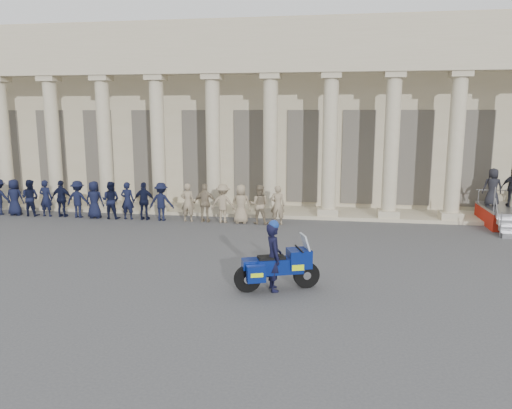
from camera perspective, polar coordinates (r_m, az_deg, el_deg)
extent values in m
plane|color=#404042|center=(15.30, -7.31, -7.22)|extent=(90.00, 90.00, 0.00)
cube|color=tan|center=(29.26, 0.94, 10.21)|extent=(40.00, 10.00, 9.00)
cube|color=tan|center=(23.59, -1.27, -0.67)|extent=(40.00, 2.60, 0.15)
cube|color=tan|center=(22.47, -1.72, 15.98)|extent=(35.80, 1.00, 1.00)
cube|color=tan|center=(22.60, -1.74, 18.76)|extent=(35.80, 1.00, 1.20)
cube|color=tan|center=(27.47, -26.37, 0.30)|extent=(0.90, 0.90, 0.30)
cylinder|color=tan|center=(27.16, -26.87, 6.44)|extent=(0.64, 0.64, 5.60)
cube|color=tan|center=(26.04, -21.70, 0.15)|extent=(0.90, 0.90, 0.30)
cylinder|color=tan|center=(25.72, -22.15, 6.63)|extent=(0.64, 0.64, 5.60)
cube|color=tan|center=(25.73, -22.60, 13.12)|extent=(0.85, 0.85, 0.24)
cube|color=tan|center=(24.81, -16.54, -0.02)|extent=(0.90, 0.90, 0.30)
cylinder|color=tan|center=(24.47, -16.90, 6.79)|extent=(0.64, 0.64, 5.60)
cube|color=tan|center=(24.49, -17.27, 13.62)|extent=(0.85, 0.85, 0.24)
cube|color=tan|center=(23.81, -10.89, -0.20)|extent=(0.90, 0.90, 0.30)
cylinder|color=tan|center=(23.45, -11.14, 6.90)|extent=(0.64, 0.64, 5.60)
cube|color=tan|center=(23.46, -11.40, 14.03)|extent=(0.85, 0.85, 0.24)
cube|color=tan|center=(23.05, -4.81, -0.39)|extent=(0.90, 0.90, 0.30)
cylinder|color=tan|center=(22.68, -4.92, 6.94)|extent=(0.64, 0.64, 5.60)
cube|color=tan|center=(22.70, -5.04, 14.32)|extent=(0.85, 0.85, 0.24)
cube|color=tan|center=(22.57, 1.61, -0.59)|extent=(0.90, 0.90, 0.30)
cylinder|color=tan|center=(22.19, 1.65, 6.90)|extent=(0.64, 0.64, 5.60)
cube|color=tan|center=(22.21, 1.69, 14.44)|extent=(0.85, 0.85, 0.24)
cube|color=tan|center=(22.38, 8.22, -0.79)|extent=(0.90, 0.90, 0.30)
cylinder|color=tan|center=(22.00, 8.42, 6.76)|extent=(0.64, 0.64, 5.60)
cube|color=tan|center=(22.02, 8.63, 14.37)|extent=(0.85, 0.85, 0.24)
cube|color=tan|center=(22.49, 14.86, -0.98)|extent=(0.90, 0.90, 0.30)
cylinder|color=tan|center=(22.12, 15.21, 6.53)|extent=(0.64, 0.64, 5.60)
cube|color=tan|center=(22.13, 15.58, 14.09)|extent=(0.85, 0.85, 0.24)
cube|color=tan|center=(22.90, 21.34, -1.15)|extent=(0.90, 0.90, 0.30)
cylinder|color=tan|center=(22.53, 21.84, 6.22)|extent=(0.64, 0.64, 5.60)
cube|color=tan|center=(22.55, 22.35, 13.63)|extent=(0.85, 0.85, 0.24)
cube|color=black|center=(29.59, -26.52, 5.34)|extent=(1.30, 0.12, 4.20)
cube|color=black|center=(28.16, -22.20, 5.46)|extent=(1.30, 0.12, 4.20)
cube|color=black|center=(26.90, -17.44, 5.55)|extent=(1.30, 0.12, 4.20)
cube|color=black|center=(25.85, -12.25, 5.61)|extent=(1.30, 0.12, 4.20)
cube|color=black|center=(25.02, -6.67, 5.63)|extent=(1.30, 0.12, 4.20)
cube|color=black|center=(24.43, -0.77, 5.58)|extent=(1.30, 0.12, 4.20)
cube|color=black|center=(24.12, 5.35, 5.48)|extent=(1.30, 0.12, 4.20)
cube|color=black|center=(24.09, 11.56, 5.30)|extent=(1.30, 0.12, 4.20)
cube|color=black|center=(24.33, 17.71, 5.07)|extent=(1.30, 0.12, 4.20)
cube|color=black|center=(24.85, 23.67, 4.79)|extent=(1.30, 0.12, 4.20)
imported|color=black|center=(25.22, -25.88, 0.74)|extent=(0.81, 0.53, 1.66)
imported|color=black|center=(24.79, -24.41, 0.71)|extent=(0.81, 0.63, 1.66)
imported|color=black|center=(24.37, -22.88, 0.66)|extent=(0.60, 0.40, 1.66)
imported|color=black|center=(23.96, -21.30, 0.62)|extent=(0.97, 0.40, 1.66)
imported|color=black|center=(23.58, -19.67, 0.58)|extent=(1.07, 0.62, 1.66)
imported|color=black|center=(23.22, -17.99, 0.53)|extent=(0.81, 0.53, 1.66)
imported|color=black|center=(22.87, -16.26, 0.48)|extent=(0.81, 0.63, 1.66)
imported|color=black|center=(22.55, -14.47, 0.43)|extent=(0.60, 0.40, 1.66)
imported|color=black|center=(22.25, -12.63, 0.38)|extent=(0.97, 0.40, 1.66)
imported|color=black|center=(21.98, -10.75, 0.33)|extent=(1.07, 0.62, 1.66)
imported|color=gray|center=(21.60, -7.81, 0.24)|extent=(0.60, 0.40, 1.66)
imported|color=gray|center=(21.39, -5.82, 0.18)|extent=(0.97, 0.40, 1.66)
imported|color=gray|center=(21.20, -3.79, 0.12)|extent=(1.07, 0.62, 1.66)
imported|color=gray|center=(21.05, -1.72, 0.06)|extent=(0.81, 0.53, 1.66)
imported|color=gray|center=(20.91, 0.37, 0.00)|extent=(0.81, 0.63, 1.66)
imported|color=gray|center=(20.81, 2.48, -0.06)|extent=(0.60, 0.40, 1.66)
cube|color=#AC1B0D|center=(22.93, 24.58, -1.27)|extent=(0.04, 2.75, 0.68)
cube|color=gray|center=(21.69, 27.11, -1.18)|extent=(1.10, 0.28, 0.19)
imported|color=black|center=(23.01, 25.42, 1.81)|extent=(0.77, 0.50, 1.58)
cylinder|color=black|center=(13.51, 5.78, -8.02)|extent=(0.71, 0.39, 0.70)
cylinder|color=black|center=(13.14, -0.98, -8.50)|extent=(0.71, 0.39, 0.70)
cube|color=navy|center=(13.22, 2.68, -6.98)|extent=(1.31, 0.85, 0.41)
cube|color=navy|center=(13.31, 4.93, -6.12)|extent=(0.75, 0.73, 0.48)
cube|color=silver|center=(13.38, 4.92, -7.13)|extent=(0.33, 0.38, 0.13)
cube|color=#B2BFCC|center=(13.26, 5.71, -4.56)|extent=(0.38, 0.54, 0.57)
cube|color=black|center=(13.11, 1.78, -6.15)|extent=(0.78, 0.59, 0.11)
cube|color=navy|center=(13.03, -0.76, -6.84)|extent=(0.48, 0.47, 0.23)
cube|color=navy|center=(12.78, 0.01, -7.94)|extent=(0.53, 0.39, 0.43)
cube|color=#D0FB0D|center=(12.78, 0.01, -7.94)|extent=(0.39, 0.35, 0.11)
cube|color=navy|center=(13.42, -0.58, -7.04)|extent=(0.53, 0.39, 0.43)
cube|color=#D0FB0D|center=(13.42, -0.58, -7.04)|extent=(0.39, 0.35, 0.11)
cylinder|color=silver|center=(13.45, 0.17, -8.19)|extent=(0.64, 0.33, 0.11)
cylinder|color=black|center=(13.23, 4.95, -5.06)|extent=(0.30, 0.71, 0.04)
imported|color=black|center=(13.11, 2.01, -6.02)|extent=(0.64, 0.77, 1.81)
sphere|color=navy|center=(12.90, 2.03, -2.38)|extent=(0.28, 0.28, 0.28)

